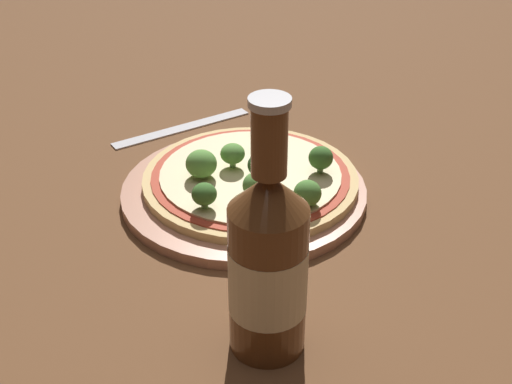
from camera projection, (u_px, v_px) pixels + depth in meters
The scene contains 14 objects.
ground_plane at pixel (252, 203), 0.80m from camera, with size 3.00×3.00×0.00m, color brown.
plate at pixel (247, 191), 0.81m from camera, with size 0.28×0.28×0.01m.
pizza at pixel (250, 178), 0.81m from camera, with size 0.24×0.24×0.01m.
broccoli_floret_0 at pixel (321, 158), 0.80m from camera, with size 0.03×0.03×0.03m.
broccoli_floret_1 at pixel (308, 193), 0.74m from camera, with size 0.03×0.03×0.03m.
broccoli_floret_2 at pixel (201, 164), 0.79m from camera, with size 0.03×0.03×0.03m.
broccoli_floret_3 at pixel (263, 139), 0.84m from camera, with size 0.03×0.03×0.03m.
broccoli_floret_4 at pixel (261, 165), 0.79m from camera, with size 0.03×0.03×0.03m.
broccoli_floret_5 at pixel (204, 194), 0.73m from camera, with size 0.03×0.03×0.03m.
broccoli_floret_6 at pixel (257, 186), 0.74m from camera, with size 0.03×0.03×0.03m.
broccoli_floret_7 at pixel (233, 154), 0.81m from camera, with size 0.03×0.03×0.03m.
broccoli_floret_8 at pixel (265, 123), 0.87m from camera, with size 0.03×0.03×0.03m.
beer_bottle at pixel (268, 263), 0.57m from camera, with size 0.06×0.06×0.23m.
fork at pixel (182, 128), 0.95m from camera, with size 0.02×0.20×0.00m.
Camera 1 is at (0.58, -0.34, 0.43)m, focal length 50.00 mm.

